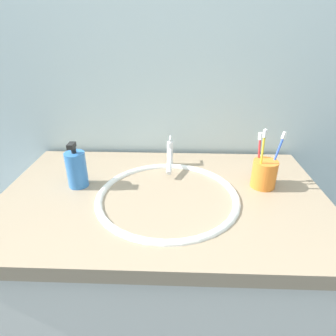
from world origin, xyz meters
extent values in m
cube|color=silver|center=(0.00, 0.37, 1.20)|extent=(2.27, 0.04, 2.40)
cube|color=silver|center=(0.00, 0.00, 0.40)|extent=(1.02, 0.62, 0.79)
cube|color=gray|center=(0.00, 0.00, 0.81)|extent=(1.07, 0.66, 0.04)
ellipsoid|color=white|center=(0.02, -0.02, 0.78)|extent=(0.40, 0.40, 0.10)
torus|color=white|center=(0.02, -0.02, 0.83)|extent=(0.46, 0.46, 0.02)
cylinder|color=#595B60|center=(0.02, -0.02, 0.74)|extent=(0.03, 0.03, 0.01)
cylinder|color=silver|center=(0.02, 0.22, 0.88)|extent=(0.02, 0.02, 0.10)
cylinder|color=silver|center=(0.02, 0.15, 0.88)|extent=(0.02, 0.13, 0.06)
cylinder|color=silver|center=(0.02, 0.23, 0.94)|extent=(0.01, 0.05, 0.01)
cylinder|color=orange|center=(0.34, 0.06, 0.88)|extent=(0.08, 0.08, 0.09)
cylinder|color=blue|center=(0.37, 0.07, 0.93)|extent=(0.05, 0.03, 0.17)
cube|color=white|center=(0.39, 0.09, 1.01)|extent=(0.02, 0.02, 0.03)
cylinder|color=yellow|center=(0.32, 0.04, 0.94)|extent=(0.02, 0.02, 0.19)
cube|color=white|center=(0.31, 0.04, 1.03)|extent=(0.02, 0.02, 0.02)
cylinder|color=red|center=(0.32, 0.09, 0.92)|extent=(0.02, 0.02, 0.16)
cube|color=white|center=(0.32, 0.10, 1.00)|extent=(0.01, 0.02, 0.03)
cylinder|color=#3372BF|center=(-0.29, 0.04, 0.90)|extent=(0.07, 0.07, 0.12)
cylinder|color=black|center=(-0.29, 0.04, 0.97)|extent=(0.02, 0.02, 0.02)
cube|color=black|center=(-0.29, 0.03, 0.99)|extent=(0.02, 0.04, 0.02)
camera|label=1|loc=(0.05, -0.79, 1.33)|focal=30.24mm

